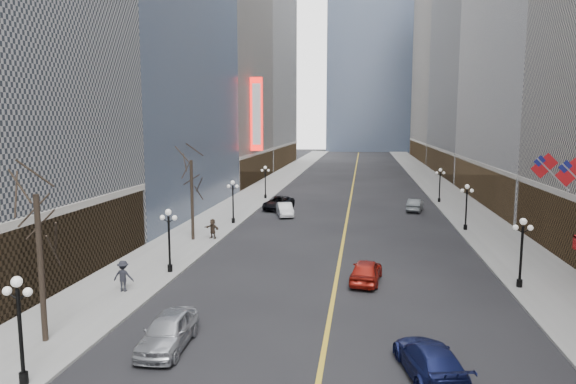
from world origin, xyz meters
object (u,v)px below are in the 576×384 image
(streetlamp_west_2, at_px, (233,197))
(streetlamp_west_3, at_px, (265,179))
(car_nb_near, at_px, (168,331))
(car_sb_mid, at_px, (366,271))
(car_nb_far, at_px, (278,203))
(car_nb_mid, at_px, (285,210))
(streetlamp_east_2, at_px, (467,202))
(streetlamp_east_1, at_px, (522,245))
(car_sb_far, at_px, (415,205))
(streetlamp_west_1, at_px, (169,234))
(streetlamp_west_0, at_px, (19,319))
(streetlamp_east_3, at_px, (440,181))
(car_sb_near, at_px, (430,360))

(streetlamp_west_2, xyz_separation_m, streetlamp_west_3, (0.00, 18.00, 0.00))
(car_nb_near, height_order, car_sb_mid, car_nb_near)
(streetlamp_west_2, distance_m, car_nb_far, 10.68)
(car_nb_mid, bearing_deg, streetlamp_east_2, -32.27)
(streetlamp_east_2, relative_size, streetlamp_west_2, 1.00)
(streetlamp_east_1, relative_size, streetlamp_east_2, 1.00)
(streetlamp_east_2, xyz_separation_m, car_sb_mid, (-9.80, -18.02, -2.10))
(streetlamp_west_3, distance_m, car_sb_far, 21.08)
(streetlamp_east_2, bearing_deg, streetlamp_east_1, -90.00)
(car_sb_mid, bearing_deg, streetlamp_west_1, 6.88)
(streetlamp_west_0, height_order, car_sb_mid, streetlamp_west_0)
(streetlamp_west_2, xyz_separation_m, car_sb_far, (19.80, 11.09, -2.15))
(streetlamp_west_1, distance_m, car_nb_mid, 24.10)
(streetlamp_east_2, height_order, car_sb_mid, streetlamp_east_2)
(car_nb_far, bearing_deg, streetlamp_west_1, -86.04)
(streetlamp_east_3, xyz_separation_m, car_nb_far, (-20.42, -8.02, -2.10))
(streetlamp_west_1, xyz_separation_m, car_sb_mid, (13.80, -0.02, -2.10))
(streetlamp_east_2, bearing_deg, car_sb_mid, -118.53)
(streetlamp_east_1, bearing_deg, streetlamp_west_2, 142.67)
(streetlamp_east_1, xyz_separation_m, streetlamp_east_3, (0.00, 36.00, 0.00))
(streetlamp_west_3, distance_m, car_nb_near, 47.85)
(streetlamp_west_2, height_order, car_nb_far, streetlamp_west_2)
(streetlamp_west_2, xyz_separation_m, car_nb_near, (4.42, -29.60, -2.06))
(streetlamp_west_3, relative_size, car_nb_near, 0.92)
(streetlamp_east_2, xyz_separation_m, streetlamp_west_1, (-23.60, -18.00, 0.00))
(streetlamp_east_1, distance_m, car_sb_mid, 10.02)
(car_nb_mid, height_order, car_nb_far, car_nb_far)
(streetlamp_east_1, bearing_deg, car_sb_mid, -179.86)
(car_nb_near, relative_size, car_sb_mid, 1.05)
(streetlamp_west_3, bearing_deg, streetlamp_east_1, -56.75)
(streetlamp_west_2, bearing_deg, car_nb_near, -81.51)
(streetlamp_west_1, height_order, streetlamp_west_3, same)
(streetlamp_east_2, distance_m, car_nb_far, 22.82)
(car_nb_near, relative_size, car_sb_near, 0.95)
(streetlamp_west_0, xyz_separation_m, car_nb_near, (4.42, 4.40, -2.06))
(car_nb_far, bearing_deg, car_nb_near, -77.77)
(streetlamp_west_2, relative_size, car_nb_mid, 0.99)
(streetlamp_east_3, height_order, car_sb_mid, streetlamp_east_3)
(streetlamp_east_2, bearing_deg, car_nb_far, 153.96)
(streetlamp_west_1, bearing_deg, car_sb_near, -37.68)
(streetlamp_east_1, distance_m, car_sb_far, 29.42)
(streetlamp_east_3, bearing_deg, streetlamp_west_3, 180.00)
(streetlamp_west_0, distance_m, streetlamp_west_2, 34.00)
(streetlamp_west_2, bearing_deg, car_nb_far, 72.32)
(car_nb_mid, bearing_deg, car_nb_near, -106.35)
(car_nb_mid, relative_size, car_sb_mid, 0.97)
(car_nb_mid, bearing_deg, streetlamp_west_0, -112.67)
(streetlamp_west_1, relative_size, car_sb_near, 0.87)
(streetlamp_east_2, distance_m, car_sb_near, 31.58)
(streetlamp_east_3, bearing_deg, car_sb_near, -98.40)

